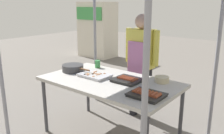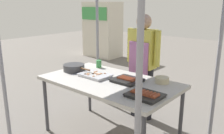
{
  "view_description": "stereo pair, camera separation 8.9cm",
  "coord_description": "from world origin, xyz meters",
  "px_view_note": "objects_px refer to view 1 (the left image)",
  "views": [
    {
      "loc": [
        1.69,
        -2.07,
        1.63
      ],
      "look_at": [
        0.0,
        0.05,
        0.9
      ],
      "focal_mm": 38.62,
      "sensor_mm": 36.0,
      "label": 1
    },
    {
      "loc": [
        1.76,
        -2.01,
        1.63
      ],
      "look_at": [
        0.0,
        0.05,
        0.9
      ],
      "focal_mm": 38.62,
      "sensor_mm": 36.0,
      "label": 2
    }
  ],
  "objects_px": {
    "tray_pork_links": "(147,94)",
    "tray_grilled_sausages": "(127,80)",
    "condiment_bowl": "(162,79)",
    "vendor_woman": "(141,59)",
    "cooking_wok": "(73,68)",
    "tray_meat_skewers": "(95,75)",
    "drink_cup_near_edge": "(98,64)",
    "neighbor_stall_left": "(97,30)",
    "stall_table": "(109,85)"
  },
  "relations": [
    {
      "from": "tray_grilled_sausages",
      "to": "neighbor_stall_left",
      "type": "distance_m",
      "value": 4.81
    },
    {
      "from": "cooking_wok",
      "to": "vendor_woman",
      "type": "bearing_deg",
      "value": 51.11
    },
    {
      "from": "tray_grilled_sausages",
      "to": "drink_cup_near_edge",
      "type": "relative_size",
      "value": 3.03
    },
    {
      "from": "cooking_wok",
      "to": "neighbor_stall_left",
      "type": "bearing_deg",
      "value": 127.7
    },
    {
      "from": "stall_table",
      "to": "neighbor_stall_left",
      "type": "bearing_deg",
      "value": 133.63
    },
    {
      "from": "tray_pork_links",
      "to": "drink_cup_near_edge",
      "type": "height_order",
      "value": "drink_cup_near_edge"
    },
    {
      "from": "condiment_bowl",
      "to": "vendor_woman",
      "type": "bearing_deg",
      "value": 142.07
    },
    {
      "from": "tray_meat_skewers",
      "to": "tray_pork_links",
      "type": "xyz_separation_m",
      "value": [
        0.83,
        -0.17,
        0.0
      ]
    },
    {
      "from": "tray_grilled_sausages",
      "to": "drink_cup_near_edge",
      "type": "height_order",
      "value": "drink_cup_near_edge"
    },
    {
      "from": "vendor_woman",
      "to": "neighbor_stall_left",
      "type": "height_order",
      "value": "neighbor_stall_left"
    },
    {
      "from": "stall_table",
      "to": "cooking_wok",
      "type": "distance_m",
      "value": 0.63
    },
    {
      "from": "tray_grilled_sausages",
      "to": "cooking_wok",
      "type": "xyz_separation_m",
      "value": [
        -0.81,
        -0.1,
        0.03
      ]
    },
    {
      "from": "stall_table",
      "to": "tray_meat_skewers",
      "type": "height_order",
      "value": "tray_meat_skewers"
    },
    {
      "from": "cooking_wok",
      "to": "condiment_bowl",
      "type": "height_order",
      "value": "cooking_wok"
    },
    {
      "from": "tray_grilled_sausages",
      "to": "cooking_wok",
      "type": "distance_m",
      "value": 0.81
    },
    {
      "from": "tray_meat_skewers",
      "to": "stall_table",
      "type": "bearing_deg",
      "value": -0.33
    },
    {
      "from": "condiment_bowl",
      "to": "drink_cup_near_edge",
      "type": "bearing_deg",
      "value": 178.76
    },
    {
      "from": "tray_pork_links",
      "to": "neighbor_stall_left",
      "type": "xyz_separation_m",
      "value": [
        -3.87,
        3.6,
        0.06
      ]
    },
    {
      "from": "tray_pork_links",
      "to": "tray_grilled_sausages",
      "type": "bearing_deg",
      "value": 147.36
    },
    {
      "from": "tray_meat_skewers",
      "to": "drink_cup_near_edge",
      "type": "height_order",
      "value": "drink_cup_near_edge"
    },
    {
      "from": "tray_grilled_sausages",
      "to": "condiment_bowl",
      "type": "bearing_deg",
      "value": 34.15
    },
    {
      "from": "vendor_woman",
      "to": "tray_grilled_sausages",
      "type": "bearing_deg",
      "value": 108.49
    },
    {
      "from": "tray_pork_links",
      "to": "cooking_wok",
      "type": "relative_size",
      "value": 0.75
    },
    {
      "from": "stall_table",
      "to": "neighbor_stall_left",
      "type": "xyz_separation_m",
      "value": [
        -3.28,
        3.44,
        0.13
      ]
    },
    {
      "from": "condiment_bowl",
      "to": "neighbor_stall_left",
      "type": "distance_m",
      "value": 4.91
    },
    {
      "from": "tray_pork_links",
      "to": "cooking_wok",
      "type": "xyz_separation_m",
      "value": [
        -1.22,
        0.16,
        0.03
      ]
    },
    {
      "from": "tray_meat_skewers",
      "to": "neighbor_stall_left",
      "type": "bearing_deg",
      "value": 131.56
    },
    {
      "from": "stall_table",
      "to": "tray_meat_skewers",
      "type": "xyz_separation_m",
      "value": [
        -0.23,
        0.0,
        0.07
      ]
    },
    {
      "from": "cooking_wok",
      "to": "condiment_bowl",
      "type": "relative_size",
      "value": 2.74
    },
    {
      "from": "tray_pork_links",
      "to": "neighbor_stall_left",
      "type": "relative_size",
      "value": 0.2
    },
    {
      "from": "tray_meat_skewers",
      "to": "condiment_bowl",
      "type": "bearing_deg",
      "value": 22.95
    },
    {
      "from": "tray_meat_skewers",
      "to": "drink_cup_near_edge",
      "type": "relative_size",
      "value": 3.61
    },
    {
      "from": "drink_cup_near_edge",
      "to": "tray_meat_skewers",
      "type": "bearing_deg",
      "value": -52.75
    },
    {
      "from": "tray_pork_links",
      "to": "neighbor_stall_left",
      "type": "height_order",
      "value": "neighbor_stall_left"
    },
    {
      "from": "tray_grilled_sausages",
      "to": "tray_meat_skewers",
      "type": "height_order",
      "value": "tray_grilled_sausages"
    },
    {
      "from": "vendor_woman",
      "to": "tray_pork_links",
      "type": "bearing_deg",
      "value": 124.72
    },
    {
      "from": "drink_cup_near_edge",
      "to": "cooking_wok",
      "type": "bearing_deg",
      "value": -111.28
    },
    {
      "from": "stall_table",
      "to": "vendor_woman",
      "type": "relative_size",
      "value": 1.08
    },
    {
      "from": "tray_grilled_sausages",
      "to": "neighbor_stall_left",
      "type": "bearing_deg",
      "value": 136.05
    },
    {
      "from": "condiment_bowl",
      "to": "tray_pork_links",
      "type": "bearing_deg",
      "value": -79.72
    },
    {
      "from": "tray_grilled_sausages",
      "to": "cooking_wok",
      "type": "bearing_deg",
      "value": -172.96
    },
    {
      "from": "tray_meat_skewers",
      "to": "neighbor_stall_left",
      "type": "height_order",
      "value": "neighbor_stall_left"
    },
    {
      "from": "condiment_bowl",
      "to": "tray_meat_skewers",
      "type": "bearing_deg",
      "value": -157.05
    },
    {
      "from": "cooking_wok",
      "to": "tray_meat_skewers",
      "type": "bearing_deg",
      "value": 0.66
    },
    {
      "from": "cooking_wok",
      "to": "drink_cup_near_edge",
      "type": "height_order",
      "value": "drink_cup_near_edge"
    },
    {
      "from": "stall_table",
      "to": "neighbor_stall_left",
      "type": "relative_size",
      "value": 0.97
    },
    {
      "from": "vendor_woman",
      "to": "neighbor_stall_left",
      "type": "distance_m",
      "value": 4.23
    },
    {
      "from": "condiment_bowl",
      "to": "drink_cup_near_edge",
      "type": "height_order",
      "value": "drink_cup_near_edge"
    },
    {
      "from": "stall_table",
      "to": "vendor_woman",
      "type": "xyz_separation_m",
      "value": [
        -0.02,
        0.73,
        0.17
      ]
    },
    {
      "from": "stall_table",
      "to": "drink_cup_near_edge",
      "type": "height_order",
      "value": "drink_cup_near_edge"
    }
  ]
}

